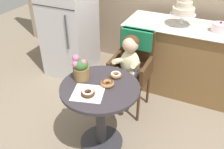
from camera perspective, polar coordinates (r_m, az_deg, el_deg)
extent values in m
plane|color=gray|center=(2.65, -2.44, -15.51)|extent=(8.00, 8.00, 0.00)
cylinder|color=#332D33|center=(2.17, -2.87, -3.10)|extent=(0.72, 0.72, 0.03)
cylinder|color=#333338|center=(2.40, -2.63, -10.06)|extent=(0.10, 0.10, 0.69)
cylinder|color=#333338|center=(2.64, -2.44, -15.37)|extent=(0.44, 0.44, 0.02)
cube|color=#472D19|center=(2.77, 4.24, -0.11)|extent=(0.42, 0.42, 0.04)
cube|color=#472D19|center=(2.79, 5.88, 6.16)|extent=(0.40, 0.04, 0.46)
cube|color=#472D19|center=(2.77, 0.67, 2.74)|extent=(0.04, 0.38, 0.18)
cube|color=#472D19|center=(2.66, 8.16, 0.96)|extent=(0.04, 0.38, 0.18)
cube|color=#197247|center=(2.74, 6.02, 8.39)|extent=(0.36, 0.11, 0.22)
cylinder|color=#472D19|center=(2.83, -0.70, -5.27)|extent=(0.03, 0.03, 0.45)
cylinder|color=#472D19|center=(2.73, 6.19, -7.21)|extent=(0.03, 0.03, 0.45)
cylinder|color=#472D19|center=(3.10, 2.17, -1.50)|extent=(0.03, 0.03, 0.45)
cylinder|color=#472D19|center=(3.00, 8.51, -3.13)|extent=(0.03, 0.03, 0.45)
ellipsoid|color=beige|center=(2.66, 4.24, 2.77)|extent=(0.22, 0.16, 0.30)
sphere|color=#E0B293|center=(2.54, 4.36, 7.07)|extent=(0.17, 0.17, 0.17)
ellipsoid|color=#4C2D19|center=(2.55, 4.55, 7.70)|extent=(0.17, 0.17, 0.14)
cylinder|color=beige|center=(2.59, 1.62, 3.29)|extent=(0.08, 0.23, 0.13)
sphere|color=#E0B293|center=(2.57, 1.10, 1.11)|extent=(0.06, 0.06, 0.06)
cylinder|color=beige|center=(2.53, 5.56, 2.37)|extent=(0.08, 0.23, 0.13)
sphere|color=#E0B293|center=(2.51, 4.67, 0.23)|extent=(0.06, 0.06, 0.06)
cylinder|color=#3F4760|center=(2.67, 2.42, 0.21)|extent=(0.09, 0.22, 0.09)
cylinder|color=#3F4760|center=(2.68, 1.42, -4.00)|extent=(0.08, 0.08, 0.26)
cylinder|color=#3F4760|center=(2.64, 4.62, -0.34)|extent=(0.09, 0.22, 0.09)
cylinder|color=#3F4760|center=(2.65, 3.60, -4.60)|extent=(0.08, 0.08, 0.26)
cube|color=white|center=(2.08, -5.66, -4.40)|extent=(0.32, 0.31, 0.00)
torus|color=#AD7542|center=(2.16, -1.11, -2.08)|extent=(0.12, 0.12, 0.04)
torus|color=#512D1E|center=(2.15, -1.11, -1.84)|extent=(0.11, 0.11, 0.02)
torus|color=#936033|center=(2.27, 0.91, -0.11)|extent=(0.11, 0.11, 0.04)
torus|color=white|center=(2.26, 0.91, 0.12)|extent=(0.10, 0.10, 0.02)
torus|color=#4C2D19|center=(2.05, -5.68, -4.39)|extent=(0.12, 0.12, 0.04)
torus|color=white|center=(2.04, -5.70, -4.13)|extent=(0.10, 0.10, 0.02)
cylinder|color=brown|center=(2.24, -7.20, 0.35)|extent=(0.15, 0.15, 0.12)
ellipsoid|color=#38662D|center=(2.20, -7.36, 2.33)|extent=(0.13, 0.14, 0.10)
sphere|color=#CC6699|center=(2.17, -6.72, 2.86)|extent=(0.05, 0.05, 0.05)
sphere|color=#CC6699|center=(2.22, -6.36, 2.63)|extent=(0.05, 0.05, 0.05)
sphere|color=#CC6699|center=(2.22, -7.44, 2.46)|extent=(0.05, 0.05, 0.05)
sphere|color=#CC6699|center=(2.18, -8.54, 3.84)|extent=(0.06, 0.06, 0.06)
sphere|color=#CC6699|center=(2.17, -8.61, 2.44)|extent=(0.06, 0.06, 0.06)
sphere|color=#CC6699|center=(2.16, -7.23, 2.00)|extent=(0.05, 0.05, 0.05)
cube|color=olive|center=(3.24, 16.86, 3.33)|extent=(1.50, 0.56, 0.90)
cube|color=white|center=(3.05, 18.21, 10.60)|extent=(1.56, 0.62, 0.01)
cylinder|color=silver|center=(3.06, 15.97, 11.24)|extent=(0.16, 0.16, 0.01)
cylinder|color=silver|center=(3.04, 16.16, 12.37)|extent=(0.03, 0.03, 0.12)
cylinder|color=silver|center=(3.02, 16.35, 13.50)|extent=(0.30, 0.30, 0.01)
cylinder|color=beige|center=(3.01, 16.47, 14.24)|extent=(0.26, 0.25, 0.08)
cylinder|color=silver|center=(3.01, 16.39, 13.77)|extent=(0.26, 0.26, 0.01)
cylinder|color=beige|center=(2.99, 16.69, 15.54)|extent=(0.18, 0.18, 0.07)
cylinder|color=silver|center=(2.99, 16.62, 15.10)|extent=(0.18, 0.18, 0.01)
cylinder|color=silver|center=(2.97, 16.83, 16.32)|extent=(0.13, 0.13, 0.01)
cylinder|color=silver|center=(3.00, 24.03, 10.08)|extent=(0.17, 0.17, 0.10)
sphere|color=red|center=(2.98, 24.29, 11.13)|extent=(0.02, 0.02, 0.02)
cube|color=silver|center=(3.43, -10.31, 13.34)|extent=(0.64, 0.60, 1.70)
cube|color=black|center=(3.14, -13.85, 15.15)|extent=(0.63, 0.01, 0.01)
cylinder|color=#3F3F44|center=(3.13, -10.66, 9.64)|extent=(0.02, 0.02, 0.45)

